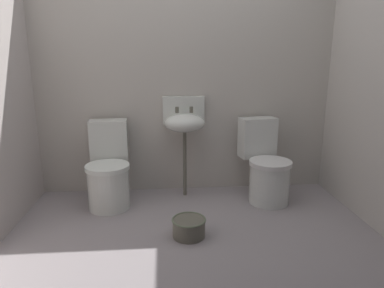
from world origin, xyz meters
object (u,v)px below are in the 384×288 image
(toilet_left, at_px, (109,172))
(sink, at_px, (184,122))
(toilet_right, at_px, (266,168))
(bucket, at_px, (189,227))

(toilet_left, bearing_deg, sink, -169.29)
(toilet_left, relative_size, toilet_right, 1.00)
(toilet_left, xyz_separation_m, sink, (0.73, 0.19, 0.43))
(toilet_left, distance_m, sink, 0.87)
(toilet_right, relative_size, bucket, 2.87)
(toilet_right, bearing_deg, sink, -24.34)
(toilet_left, bearing_deg, bucket, 132.47)
(toilet_left, xyz_separation_m, bucket, (0.71, -0.68, -0.24))
(toilet_left, distance_m, bucket, 1.01)
(sink, xyz_separation_m, bucket, (-0.02, -0.87, -0.68))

